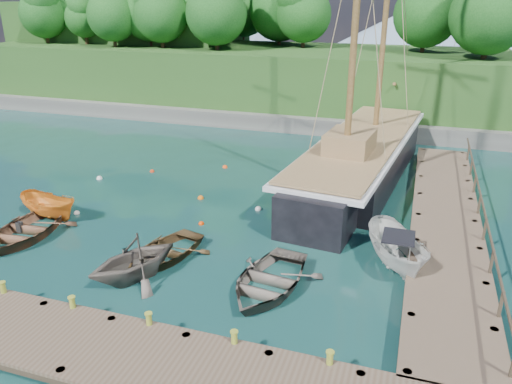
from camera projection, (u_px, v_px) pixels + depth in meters
ground at (169, 259)px, 21.76m from camera, size 160.00×160.00×0.00m
dock_near at (127, 355)px, 15.29m from camera, size 20.00×3.20×1.10m
dock_east at (446, 220)px, 24.41m from camera, size 3.20×24.00×1.10m
bollard_0 at (7, 306)px, 18.44m from camera, size 0.26×0.26×0.45m
bollard_1 at (75, 322)px, 17.56m from camera, size 0.26×0.26×0.45m
bollard_2 at (151, 339)px, 16.68m from camera, size 0.26×0.26×0.45m
bollard_3 at (235, 358)px, 15.80m from camera, size 0.26×0.26×0.45m
bollard_4 at (328, 380)px, 14.93m from camera, size 0.26×0.26×0.45m
rowboat_0 at (27, 237)px, 23.71m from camera, size 3.92×5.18×1.01m
rowboat_1 at (135, 278)px, 20.28m from camera, size 4.72×4.94×2.02m
rowboat_2 at (163, 259)px, 21.77m from camera, size 3.99×4.88×0.88m
rowboat_3 at (268, 289)px, 19.54m from camera, size 4.10×5.31×1.02m
motorboat_orange at (51, 217)px, 25.78m from camera, size 3.94×2.16×1.44m
cabin_boat_white at (395, 267)px, 21.11m from camera, size 3.47×4.90×1.77m
schooner at (360, 161)px, 31.00m from camera, size 6.92×26.73×19.46m
mooring_buoy_0 at (77, 214)px, 26.22m from camera, size 0.30×0.30×0.30m
mooring_buoy_1 at (201, 199)px, 28.14m from camera, size 0.35×0.35×0.35m
mooring_buoy_2 at (201, 224)px, 25.01m from camera, size 0.28×0.28×0.28m
mooring_buoy_3 at (258, 210)px, 26.69m from camera, size 0.36×0.36×0.36m
mooring_buoy_4 at (152, 172)px, 32.39m from camera, size 0.29×0.29×0.29m
mooring_buoy_5 at (225, 168)px, 33.17m from camera, size 0.33×0.33×0.33m
mooring_buoy_6 at (99, 179)px, 31.14m from camera, size 0.36×0.36×0.36m
headland at (196, 49)px, 51.15m from camera, size 51.00×19.31×12.90m
distant_ridge at (394, 37)px, 80.64m from camera, size 117.00×40.00×10.00m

